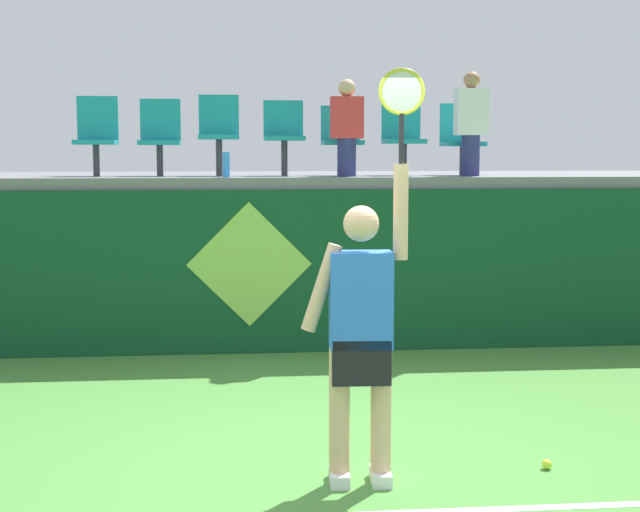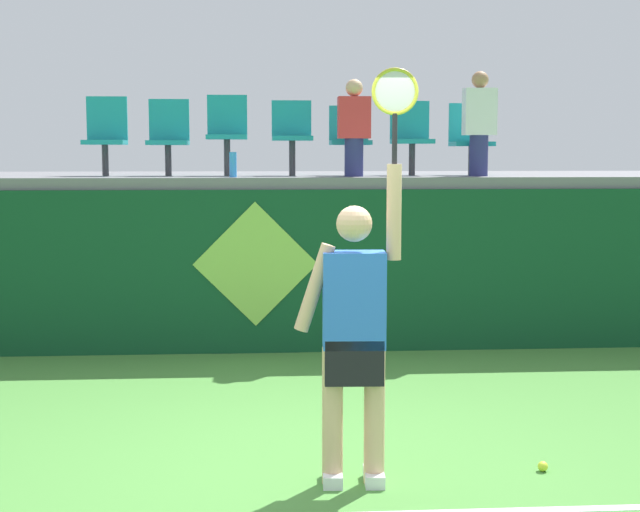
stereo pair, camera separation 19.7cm
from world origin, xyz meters
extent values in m
plane|color=#478438|center=(0.00, 0.00, 0.00)|extent=(40.00, 40.00, 0.00)
cube|color=#0F4223|center=(0.00, 3.58, 0.84)|extent=(12.69, 0.20, 1.68)
cube|color=slate|center=(0.00, 5.05, 1.74)|extent=(12.69, 3.03, 0.12)
cube|color=white|center=(0.08, -0.25, 0.04)|extent=(0.13, 0.26, 0.08)
cube|color=white|center=(0.34, -0.26, 0.04)|extent=(0.13, 0.26, 0.08)
cylinder|color=#DBAD84|center=(0.08, -0.25, 0.43)|extent=(0.13, 0.13, 0.87)
cylinder|color=#DBAD84|center=(0.34, -0.26, 0.43)|extent=(0.13, 0.13, 0.87)
cube|color=black|center=(0.21, -0.26, 0.79)|extent=(0.37, 0.24, 0.28)
cube|color=blue|center=(0.21, -0.26, 1.16)|extent=(0.39, 0.24, 0.59)
sphere|color=#DBAD84|center=(0.21, -0.26, 1.63)|extent=(0.22, 0.22, 0.22)
cylinder|color=#DBAD84|center=(-0.03, -0.25, 1.24)|extent=(0.26, 0.10, 0.55)
cylinder|color=#DBAD84|center=(0.45, -0.27, 1.70)|extent=(0.09, 0.09, 0.58)
cylinder|color=black|center=(0.45, -0.27, 2.14)|extent=(0.03, 0.03, 0.30)
torus|color=gold|center=(0.45, -0.27, 2.42)|extent=(0.28, 0.03, 0.28)
ellipsoid|color=silver|center=(0.45, -0.27, 2.42)|extent=(0.24, 0.03, 0.24)
sphere|color=#D1E533|center=(1.46, -0.13, 0.03)|extent=(0.07, 0.07, 0.07)
cylinder|color=#338CE5|center=(-0.62, 3.72, 1.93)|extent=(0.08, 0.08, 0.26)
cylinder|color=#38383D|center=(-2.02, 4.32, 1.96)|extent=(0.07, 0.07, 0.34)
cube|color=teal|center=(-2.02, 4.32, 2.16)|extent=(0.44, 0.42, 0.05)
cube|color=teal|center=(-2.02, 4.51, 2.42)|extent=(0.44, 0.04, 0.48)
cylinder|color=#38383D|center=(-1.34, 4.32, 1.96)|extent=(0.07, 0.07, 0.33)
cube|color=teal|center=(-1.34, 4.32, 2.15)|extent=(0.44, 0.42, 0.05)
cube|color=teal|center=(-1.34, 4.51, 2.41)|extent=(0.44, 0.04, 0.45)
cylinder|color=#38383D|center=(-0.70, 4.32, 1.99)|extent=(0.07, 0.07, 0.40)
cube|color=teal|center=(-0.70, 4.32, 2.22)|extent=(0.44, 0.42, 0.05)
cube|color=teal|center=(-0.70, 4.51, 2.46)|extent=(0.44, 0.04, 0.44)
cylinder|color=#38383D|center=(0.01, 4.32, 1.99)|extent=(0.07, 0.07, 0.38)
cube|color=teal|center=(0.01, 4.32, 2.20)|extent=(0.44, 0.42, 0.05)
cube|color=teal|center=(0.01, 4.51, 2.43)|extent=(0.44, 0.04, 0.40)
cylinder|color=#38383D|center=(0.65, 4.32, 1.96)|extent=(0.07, 0.07, 0.34)
cube|color=teal|center=(0.65, 4.32, 2.16)|extent=(0.44, 0.42, 0.05)
cube|color=teal|center=(0.65, 4.51, 2.38)|extent=(0.44, 0.04, 0.39)
cylinder|color=#38383D|center=(1.33, 4.32, 1.97)|extent=(0.07, 0.07, 0.35)
cube|color=teal|center=(1.33, 4.32, 2.17)|extent=(0.44, 0.42, 0.05)
cube|color=teal|center=(1.33, 4.51, 2.41)|extent=(0.44, 0.04, 0.43)
cylinder|color=#38383D|center=(2.00, 4.32, 1.96)|extent=(0.07, 0.07, 0.32)
cube|color=teal|center=(2.00, 4.32, 2.14)|extent=(0.44, 0.42, 0.05)
cube|color=teal|center=(2.00, 4.51, 2.38)|extent=(0.44, 0.04, 0.43)
cylinder|color=navy|center=(0.65, 3.94, 2.00)|extent=(0.20, 0.20, 0.40)
cube|color=red|center=(0.65, 3.94, 2.42)|extent=(0.34, 0.20, 0.44)
sphere|color=#DBAD84|center=(0.65, 3.94, 2.73)|extent=(0.18, 0.18, 0.18)
cylinder|color=navy|center=(2.00, 3.99, 2.02)|extent=(0.20, 0.20, 0.44)
cube|color=white|center=(2.00, 3.99, 2.48)|extent=(0.34, 0.20, 0.50)
sphere|color=#A87A56|center=(2.00, 3.99, 2.82)|extent=(0.18, 0.18, 0.18)
cube|color=#0F4223|center=(-0.40, 3.48, 0.00)|extent=(0.90, 0.01, 0.00)
plane|color=#8CC64C|center=(-0.40, 3.47, 0.92)|extent=(1.27, 0.00, 1.27)
camera|label=1|loc=(-0.56, -5.70, 2.06)|focal=51.13mm
camera|label=2|loc=(-0.37, -5.72, 2.06)|focal=51.13mm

